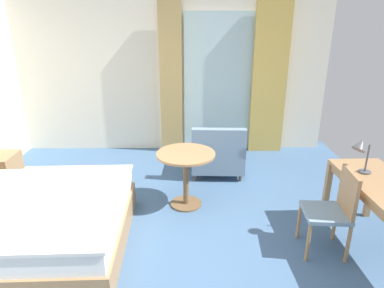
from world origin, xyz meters
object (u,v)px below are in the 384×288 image
(desk_chair, at_px, (334,208))
(round_cafe_table, at_px, (186,167))
(desk_lamp, at_px, (361,148))
(bed, at_px, (20,222))
(armchair_by_window, at_px, (218,154))

(desk_chair, height_order, round_cafe_table, desk_chair)
(desk_lamp, height_order, round_cafe_table, desk_lamp)
(bed, relative_size, desk_chair, 2.37)
(bed, distance_m, desk_chair, 3.13)
(desk_chair, distance_m, round_cafe_table, 1.71)
(desk_lamp, bearing_deg, bed, -178.55)
(desk_lamp, bearing_deg, armchair_by_window, 127.19)
(bed, height_order, round_cafe_table, bed)
(bed, distance_m, armchair_by_window, 2.76)
(armchair_by_window, xyz_separation_m, round_cafe_table, (-0.47, -0.93, 0.21))
(bed, xyz_separation_m, round_cafe_table, (1.68, 0.80, 0.24))
(armchair_by_window, bearing_deg, bed, -141.27)
(desk_lamp, distance_m, armchair_by_window, 2.17)
(desk_chair, distance_m, armchair_by_window, 2.09)
(desk_chair, relative_size, desk_lamp, 2.01)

